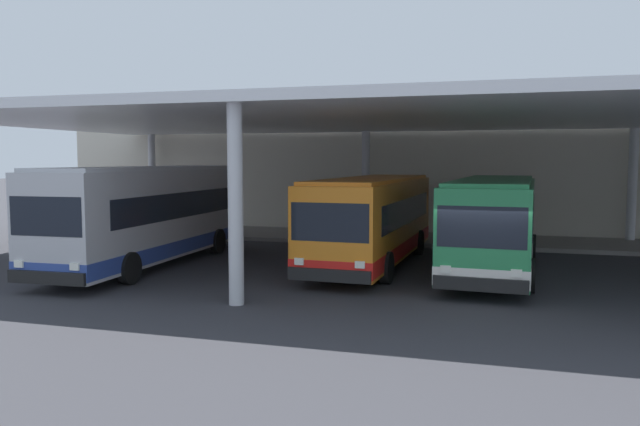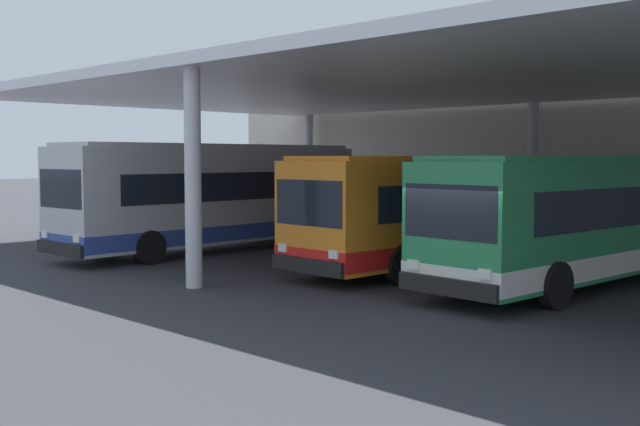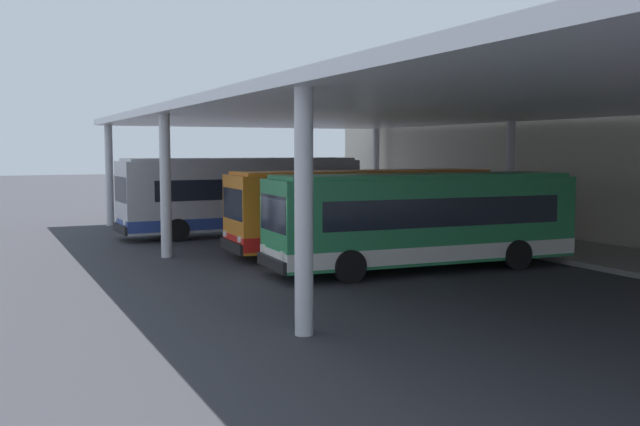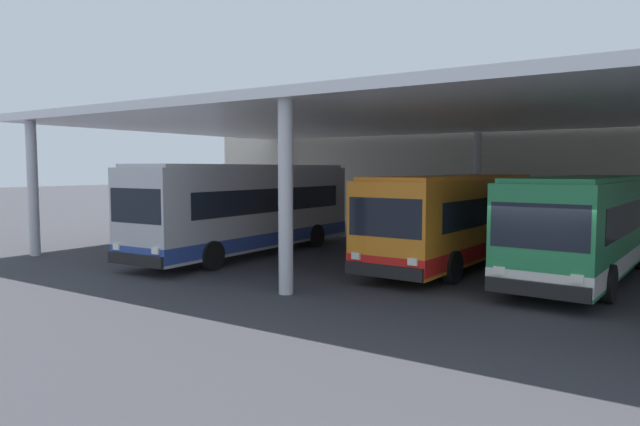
{
  "view_description": "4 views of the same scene",
  "coord_description": "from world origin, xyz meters",
  "px_view_note": "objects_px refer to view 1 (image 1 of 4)",
  "views": [
    {
      "loc": [
        0.44,
        -17.14,
        3.79
      ],
      "look_at": [
        -5.84,
        4.15,
        1.88
      ],
      "focal_mm": 34.45,
      "sensor_mm": 36.0,
      "label": 1
    },
    {
      "loc": [
        8.91,
        -13.41,
        3.15
      ],
      "look_at": [
        -6.81,
        2.47,
        1.51
      ],
      "focal_mm": 43.16,
      "sensor_mm": 36.0,
      "label": 2
    },
    {
      "loc": [
        19.91,
        -8.69,
        3.95
      ],
      "look_at": [
        -4.71,
        3.08,
        1.54
      ],
      "focal_mm": 40.25,
      "sensor_mm": 36.0,
      "label": 3
    },
    {
      "loc": [
        3.06,
        -14.71,
        3.42
      ],
      "look_at": [
        -9.0,
        3.46,
        1.7
      ],
      "focal_mm": 31.84,
      "sensor_mm": 36.0,
      "label": 4
    }
  ],
  "objects_px": {
    "bus_nearest_bay": "(151,214)",
    "bus_second_bay": "(373,220)",
    "bench_waiting": "(339,224)",
    "bus_middle_bay": "(494,223)",
    "trash_bin": "(400,225)"
  },
  "relations": [
    {
      "from": "bus_nearest_bay",
      "to": "bus_middle_bay",
      "type": "distance_m",
      "value": 12.17
    },
    {
      "from": "bus_nearest_bay",
      "to": "bus_second_bay",
      "type": "distance_m",
      "value": 8.06
    },
    {
      "from": "bus_nearest_bay",
      "to": "bench_waiting",
      "type": "bearing_deg",
      "value": 63.98
    },
    {
      "from": "bus_second_bay",
      "to": "bus_nearest_bay",
      "type": "bearing_deg",
      "value": -164.43
    },
    {
      "from": "bus_middle_bay",
      "to": "trash_bin",
      "type": "bearing_deg",
      "value": 120.22
    },
    {
      "from": "bus_nearest_bay",
      "to": "bus_second_bay",
      "type": "bearing_deg",
      "value": 15.57
    },
    {
      "from": "trash_bin",
      "to": "bus_middle_bay",
      "type": "bearing_deg",
      "value": -59.78
    },
    {
      "from": "bus_second_bay",
      "to": "bus_middle_bay",
      "type": "distance_m",
      "value": 4.24
    },
    {
      "from": "bus_nearest_bay",
      "to": "bus_second_bay",
      "type": "height_order",
      "value": "bus_nearest_bay"
    },
    {
      "from": "bus_middle_bay",
      "to": "bus_nearest_bay",
      "type": "bearing_deg",
      "value": -170.36
    },
    {
      "from": "bench_waiting",
      "to": "bus_second_bay",
      "type": "bearing_deg",
      "value": -66.31
    },
    {
      "from": "bench_waiting",
      "to": "bus_middle_bay",
      "type": "bearing_deg",
      "value": -44.79
    },
    {
      "from": "bus_nearest_bay",
      "to": "trash_bin",
      "type": "relative_size",
      "value": 11.64
    },
    {
      "from": "bus_second_bay",
      "to": "trash_bin",
      "type": "height_order",
      "value": "bus_second_bay"
    },
    {
      "from": "bus_second_bay",
      "to": "trash_bin",
      "type": "distance_m",
      "value": 7.54
    }
  ]
}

